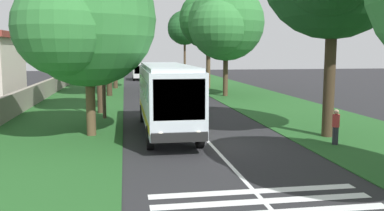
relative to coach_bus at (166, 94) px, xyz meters
name	(u,v)px	position (x,y,z in m)	size (l,w,h in m)	color
ground	(213,147)	(-3.85, -1.80, -2.15)	(160.00, 160.00, 0.00)	#262628
grass_verge_left	(72,108)	(11.15, 6.40, -2.13)	(120.00, 8.00, 0.04)	#235623
grass_verge_right	(270,103)	(11.15, -10.00, -2.13)	(120.00, 8.00, 0.04)	#235623
centre_line	(175,106)	(11.15, -1.80, -2.14)	(110.00, 0.16, 0.01)	silver
coach_bus	(166,94)	(0.00, 0.00, 0.00)	(11.16, 2.62, 3.73)	silver
trailing_car_0	(184,88)	(19.40, -3.72, -1.48)	(4.30, 1.78, 1.43)	black
trailing_car_1	(171,82)	(28.81, -3.43, -1.48)	(4.30, 1.78, 1.43)	silver
trailing_car_2	(167,78)	(35.56, -3.66, -1.48)	(4.30, 1.78, 1.43)	navy
trailing_minibus_0	(140,70)	(42.95, -0.08, -0.60)	(6.00, 2.14, 2.53)	silver
roadside_tree_left_0	(114,44)	(57.96, 4.04, 3.72)	(8.47, 6.85, 9.46)	brown
roadside_tree_left_1	(112,31)	(27.83, 3.58, 4.69)	(8.32, 7.05, 10.51)	#4C3826
roadside_tree_left_2	(106,24)	(19.51, 3.92, 4.92)	(6.73, 5.89, 10.12)	#3D2D1E
roadside_tree_left_3	(84,23)	(-0.35, 4.22, 3.77)	(8.39, 6.98, 9.55)	brown
roadside_tree_left_4	(97,15)	(7.94, 4.09, 4.83)	(6.87, 5.77, 9.98)	#4C3826
roadside_tree_right_0	(223,25)	(17.62, -7.40, 4.86)	(9.37, 7.46, 10.93)	#4C3826
roadside_tree_right_1	(183,29)	(46.64, -7.56, 6.00)	(6.98, 5.82, 11.13)	#4C3826
roadside_tree_right_2	(207,21)	(26.63, -7.50, 5.86)	(8.55, 7.09, 11.69)	brown
utility_pole	(103,58)	(5.23, 3.61, 1.84)	(0.24, 1.40, 7.62)	#473828
roadside_wall	(40,92)	(16.15, 9.80, -1.31)	(70.00, 0.40, 1.59)	gray
pedestrian	(336,127)	(-4.50, -7.62, -1.24)	(0.34, 0.34, 1.69)	#26262D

